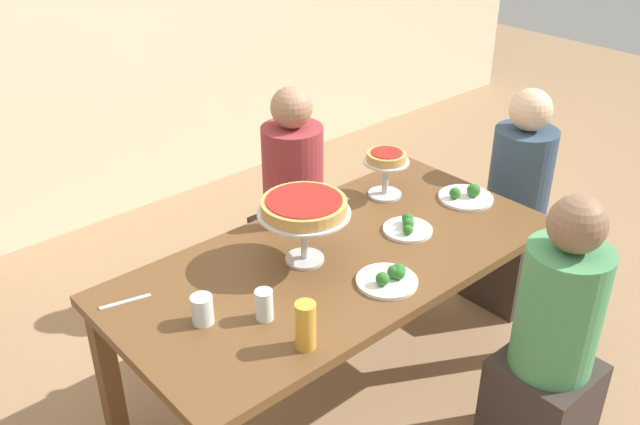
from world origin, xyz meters
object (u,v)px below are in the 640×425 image
(diner_far_right, at_px, (294,212))
(salad_plate_far_diner, at_px, (467,195))
(deep_dish_pizza_stand, at_px, (304,210))
(water_glass_clear_near, at_px, (264,305))
(dining_table, at_px, (337,274))
(cutlery_knife_near, at_px, (125,302))
(diner_head_east, at_px, (514,215))
(salad_plate_spare, at_px, (390,278))
(cutlery_fork_near, at_px, (333,205))
(salad_plate_near_diner, at_px, (408,228))
(beer_glass_amber_short, at_px, (306,325))
(personal_pizza_stand, at_px, (386,164))
(beer_glass_amber_tall, at_px, (273,211))
(water_glass_clear_far, at_px, (202,310))
(diner_near_right, at_px, (550,355))

(diner_far_right, xyz_separation_m, salad_plate_far_diner, (0.37, -0.77, 0.27))
(deep_dish_pizza_stand, distance_m, water_glass_clear_near, 0.42)
(dining_table, height_order, salad_plate_far_diner, salad_plate_far_diner)
(salad_plate_far_diner, xyz_separation_m, cutlery_knife_near, (-1.51, 0.31, -0.02))
(diner_head_east, bearing_deg, diner_far_right, -43.05)
(diner_head_east, relative_size, salad_plate_spare, 5.06)
(diner_head_east, height_order, water_glass_clear_near, diner_head_east)
(water_glass_clear_near, bearing_deg, cutlery_fork_near, 31.69)
(salad_plate_near_diner, relative_size, salad_plate_far_diner, 0.84)
(beer_glass_amber_short, bearing_deg, water_glass_clear_near, 92.74)
(personal_pizza_stand, distance_m, salad_plate_far_diner, 0.39)
(personal_pizza_stand, distance_m, salad_plate_near_diner, 0.35)
(beer_glass_amber_tall, distance_m, cutlery_knife_near, 0.73)
(water_glass_clear_near, bearing_deg, salad_plate_near_diner, 5.18)
(diner_head_east, bearing_deg, water_glass_clear_near, 3.41)
(dining_table, height_order, deep_dish_pizza_stand, deep_dish_pizza_stand)
(salad_plate_far_diner, relative_size, beer_glass_amber_short, 1.45)
(dining_table, relative_size, cutlery_knife_near, 9.91)
(beer_glass_amber_tall, bearing_deg, diner_head_east, -16.75)
(deep_dish_pizza_stand, bearing_deg, salad_plate_far_diner, -6.43)
(water_glass_clear_far, xyz_separation_m, cutlery_fork_near, (0.88, 0.32, -0.05))
(diner_head_east, distance_m, beer_glass_amber_short, 1.69)
(dining_table, distance_m, salad_plate_near_diner, 0.36)
(deep_dish_pizza_stand, distance_m, salad_plate_far_diner, 0.89)
(cutlery_knife_near, bearing_deg, diner_head_east, -174.49)
(salad_plate_spare, distance_m, water_glass_clear_far, 0.69)
(diner_near_right, bearing_deg, diner_far_right, 0.71)
(salad_plate_near_diner, xyz_separation_m, water_glass_clear_far, (-0.96, 0.05, 0.03))
(salad_plate_near_diner, bearing_deg, personal_pizza_stand, 60.79)
(cutlery_fork_near, relative_size, cutlery_knife_near, 1.00)
(diner_far_right, distance_m, salad_plate_far_diner, 0.89)
(water_glass_clear_near, bearing_deg, water_glass_clear_far, 144.49)
(diner_near_right, bearing_deg, cutlery_fork_near, 6.99)
(salad_plate_near_diner, height_order, beer_glass_amber_short, beer_glass_amber_short)
(diner_far_right, bearing_deg, salad_plate_near_diner, -2.35)
(salad_plate_near_diner, distance_m, beer_glass_amber_tall, 0.56)
(diner_near_right, distance_m, water_glass_clear_far, 1.28)
(beer_glass_amber_short, bearing_deg, dining_table, 36.86)
(dining_table, bearing_deg, beer_glass_amber_tall, 97.15)
(diner_head_east, relative_size, personal_pizza_stand, 5.41)
(salad_plate_spare, xyz_separation_m, cutlery_fork_near, (0.25, 0.58, -0.02))
(beer_glass_amber_tall, bearing_deg, water_glass_clear_far, -148.74)
(diner_far_right, height_order, water_glass_clear_far, diner_far_right)
(beer_glass_amber_short, distance_m, water_glass_clear_near, 0.21)
(water_glass_clear_far, height_order, cutlery_fork_near, water_glass_clear_far)
(diner_near_right, relative_size, personal_pizza_stand, 5.41)
(diner_head_east, distance_m, cutlery_fork_near, 1.01)
(cutlery_knife_near, bearing_deg, cutlery_fork_near, -163.21)
(personal_pizza_stand, relative_size, salad_plate_spare, 0.94)
(dining_table, bearing_deg, salad_plate_spare, -85.61)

